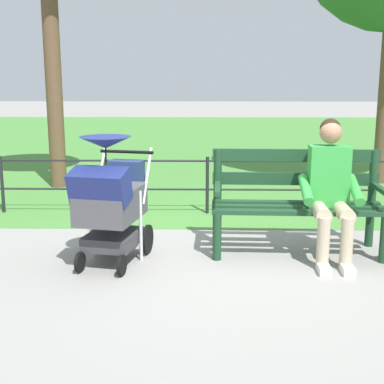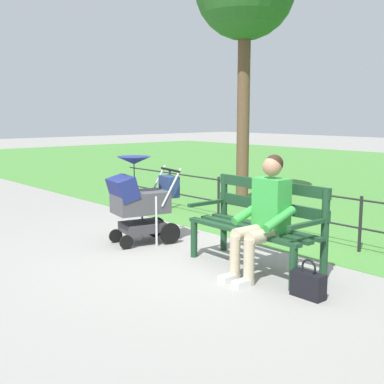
% 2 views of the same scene
% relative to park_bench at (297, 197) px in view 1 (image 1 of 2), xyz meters
% --- Properties ---
extents(ground_plane, '(60.00, 60.00, 0.00)m').
position_rel_park_bench_xyz_m(ground_plane, '(0.83, 0.12, -0.53)').
color(ground_plane, gray).
extents(grass_lawn, '(40.00, 16.00, 0.01)m').
position_rel_park_bench_xyz_m(grass_lawn, '(0.83, -8.68, -0.52)').
color(grass_lawn, '#478438').
rests_on(grass_lawn, ground).
extents(park_bench, '(1.62, 0.65, 0.96)m').
position_rel_park_bench_xyz_m(park_bench, '(0.00, 0.00, 0.00)').
color(park_bench, '#193D23').
rests_on(park_bench, ground).
extents(person_on_bench, '(0.54, 0.74, 1.28)m').
position_rel_park_bench_xyz_m(person_on_bench, '(-0.26, 0.22, 0.15)').
color(person_on_bench, tan).
rests_on(person_on_bench, ground).
extents(stroller, '(0.66, 0.96, 1.15)m').
position_rel_park_bench_xyz_m(stroller, '(1.70, 0.41, 0.07)').
color(stroller, black).
rests_on(stroller, ground).
extents(park_fence, '(7.53, 0.04, 0.70)m').
position_rel_park_bench_xyz_m(park_fence, '(0.56, -1.39, -0.11)').
color(park_fence, black).
rests_on(park_fence, ground).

